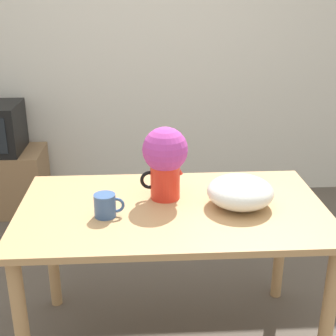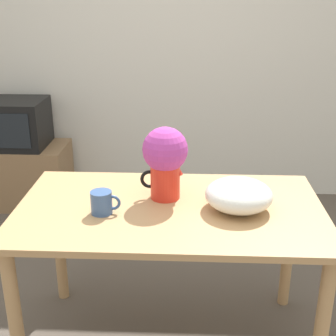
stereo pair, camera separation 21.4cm
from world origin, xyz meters
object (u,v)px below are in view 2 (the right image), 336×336
Objects in this scene: flower_vase at (165,158)px; coffee_mug at (102,202)px; white_bowl at (239,195)px; tv_set at (14,123)px.

flower_vase is 2.60× the size of coffee_mug.
tv_set is (-1.60, 1.59, -0.14)m from white_bowl.
white_bowl is at bearing -44.86° from tv_set.
coffee_mug is at bearing -173.51° from white_bowl.
coffee_mug is 0.60m from white_bowl.
flower_vase reaches higher than white_bowl.
white_bowl is 0.60× the size of tv_set.
white_bowl is (0.60, 0.07, 0.02)m from coffee_mug.
flower_vase is 1.97m from tv_set.
white_bowl reaches higher than tv_set.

